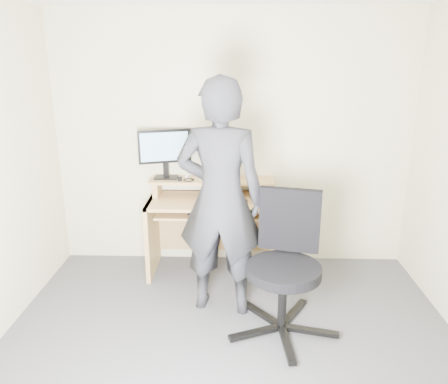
{
  "coord_description": "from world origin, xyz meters",
  "views": [
    {
      "loc": [
        0.04,
        -2.49,
        2.06
      ],
      "look_at": [
        -0.07,
        1.05,
        0.95
      ],
      "focal_mm": 35.0,
      "sensor_mm": 36.0,
      "label": 1
    }
  ],
  "objects_px": {
    "monitor": "(165,149)",
    "office_chair": "(286,259)",
    "desk": "(212,216)",
    "person": "(220,199)"
  },
  "relations": [
    {
      "from": "monitor",
      "to": "office_chair",
      "type": "xyz_separation_m",
      "value": [
        1.07,
        -1.08,
        -0.62
      ]
    },
    {
      "from": "desk",
      "to": "person",
      "type": "distance_m",
      "value": 0.85
    },
    {
      "from": "desk",
      "to": "office_chair",
      "type": "xyz_separation_m",
      "value": [
        0.62,
        -1.0,
        0.04
      ]
    },
    {
      "from": "monitor",
      "to": "office_chair",
      "type": "bearing_deg",
      "value": -63.31
    },
    {
      "from": "desk",
      "to": "monitor",
      "type": "relative_size",
      "value": 2.43
    },
    {
      "from": "desk",
      "to": "person",
      "type": "xyz_separation_m",
      "value": [
        0.11,
        -0.73,
        0.42
      ]
    },
    {
      "from": "desk",
      "to": "person",
      "type": "bearing_deg",
      "value": -81.21
    },
    {
      "from": "desk",
      "to": "person",
      "type": "relative_size",
      "value": 0.62
    },
    {
      "from": "person",
      "to": "desk",
      "type": "bearing_deg",
      "value": -73.15
    },
    {
      "from": "monitor",
      "to": "office_chair",
      "type": "relative_size",
      "value": 0.46
    }
  ]
}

